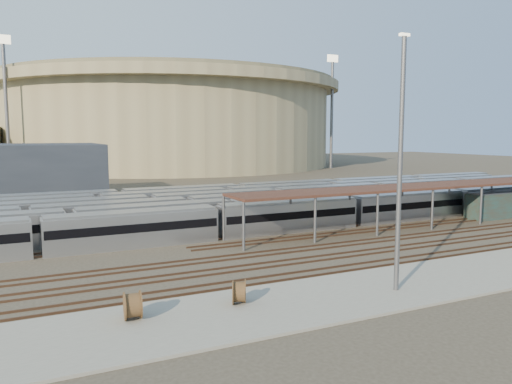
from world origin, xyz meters
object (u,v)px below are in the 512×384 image
object	(u,v)px
teal_boxcar	(510,204)
yard_light_pole	(400,164)
cable_reel_west	(133,305)
cable_reel_east	(239,292)

from	to	relation	value
teal_boxcar	yard_light_pole	xyz separation A→B (m)	(-38.72, -20.02, 7.90)
teal_boxcar	cable_reel_west	size ratio (longest dim) A/B	8.42
cable_reel_east	yard_light_pole	size ratio (longest dim) A/B	0.09
cable_reel_west	cable_reel_east	bearing A→B (deg)	-1.90
cable_reel_west	yard_light_pole	size ratio (longest dim) A/B	0.10
teal_boxcar	cable_reel_east	bearing A→B (deg)	-161.34
cable_reel_east	yard_light_pole	world-z (taller)	yard_light_pole
cable_reel_west	cable_reel_east	world-z (taller)	cable_reel_west
teal_boxcar	yard_light_pole	world-z (taller)	yard_light_pole
teal_boxcar	cable_reel_east	size ratio (longest dim) A/B	9.14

